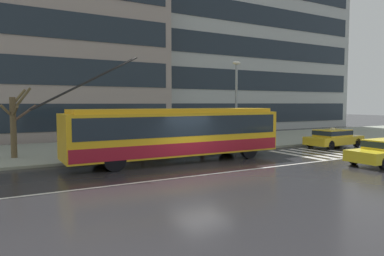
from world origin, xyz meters
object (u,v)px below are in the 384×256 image
bus_shelter (151,119)px  street_tree_bare (15,122)px  pedestrian_at_shelter (142,137)px  taxi_ahead_of_bus (333,137)px  pedestrian_approaching_curb (203,133)px  street_lamp (236,96)px  trolleybus (177,132)px

bus_shelter → street_tree_bare: (-7.50, 1.09, 0.00)m
bus_shelter → pedestrian_at_shelter: 1.75m
pedestrian_at_shelter → taxi_ahead_of_bus: bearing=-10.9°
pedestrian_approaching_curb → taxi_ahead_of_bus: bearing=-17.6°
pedestrian_at_shelter → pedestrian_approaching_curb: (4.29, 0.30, 0.03)m
taxi_ahead_of_bus → street_lamp: bearing=160.3°
pedestrian_approaching_curb → street_lamp: bearing=-11.3°
pedestrian_at_shelter → street_tree_bare: street_tree_bare is taller
taxi_ahead_of_bus → bus_shelter: size_ratio=1.13×
pedestrian_at_shelter → street_lamp: bearing=-1.4°
pedestrian_approaching_curb → street_tree_bare: bearing=170.3°
taxi_ahead_of_bus → street_lamp: size_ratio=0.79×
bus_shelter → pedestrian_approaching_curb: 3.54m
bus_shelter → pedestrian_at_shelter: bearing=-132.6°
pedestrian_approaching_curb → street_lamp: size_ratio=0.30×
trolleybus → taxi_ahead_of_bus: (12.37, -0.05, -0.85)m
taxi_ahead_of_bus → pedestrian_at_shelter: (-13.37, 2.58, 0.42)m
trolleybus → street_tree_bare: (-7.52, 4.68, 0.56)m
pedestrian_approaching_curb → bus_shelter: bearing=167.0°
trolleybus → pedestrian_approaching_curb: trolleybus is taller
trolleybus → street_tree_bare: size_ratio=3.38×
street_tree_bare → pedestrian_at_shelter: bearing=-18.3°
bus_shelter → pedestrian_approaching_curb: size_ratio=2.36×
trolleybus → bus_shelter: size_ratio=3.24×
street_tree_bare → pedestrian_approaching_curb: bearing=-9.7°
bus_shelter → pedestrian_at_shelter: (-0.98, -1.06, -0.99)m
taxi_ahead_of_bus → street_tree_bare: (-19.89, 4.73, 1.41)m
pedestrian_approaching_curb → street_tree_bare: street_tree_bare is taller
bus_shelter → taxi_ahead_of_bus: bearing=-16.4°
trolleybus → pedestrian_at_shelter: 2.75m
bus_shelter → trolleybus: bearing=-89.6°
taxi_ahead_of_bus → bus_shelter: bearing=163.6°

